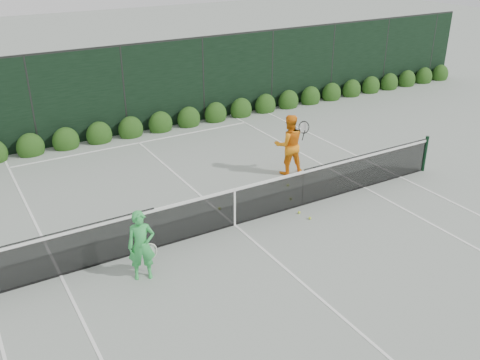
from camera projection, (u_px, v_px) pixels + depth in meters
ground at (235, 225)px, 12.83m from camera, size 80.00×80.00×0.00m
tennis_net at (234, 206)px, 12.59m from camera, size 12.90×0.10×1.07m
player_woman at (142, 246)px, 10.59m from camera, size 0.67×0.50×1.49m
player_man at (289, 145)px, 15.23m from camera, size 1.02×0.90×1.77m
court_lines at (235, 225)px, 12.82m from camera, size 11.03×23.83×0.01m
windscreen_fence at (306, 217)px, 10.07m from camera, size 32.00×21.07×3.06m
hedge_row at (131, 130)px, 18.32m from camera, size 31.66×0.65×0.94m
tennis_balls at (281, 204)px, 13.75m from camera, size 2.36×1.88×0.07m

